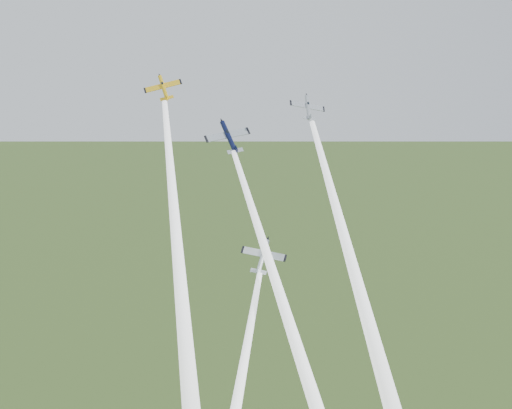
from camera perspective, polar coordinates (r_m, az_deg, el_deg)
name	(u,v)px	position (r m, az deg, el deg)	size (l,w,h in m)	color
plane_yellow	(163,88)	(116.98, -8.23, 10.25)	(6.84, 6.78, 1.07)	yellow
smoke_trail_yellow	(178,256)	(99.52, -6.95, -4.54)	(2.74, 2.74, 59.39)	white
plane_navy	(229,137)	(117.50, -2.43, 6.02)	(8.78, 8.72, 1.38)	#0C1236
smoke_trail_navy	(289,323)	(103.41, 2.96, -10.46)	(2.74, 2.74, 65.75)	white
plane_silver_right	(308,108)	(116.09, 4.64, 8.59)	(6.76, 6.70, 1.06)	#B1B6BF
smoke_trail_silver_right	(354,271)	(101.54, 8.71, -5.89)	(2.74, 2.74, 57.44)	white
plane_silver_low	(263,256)	(110.45, 0.61, -4.63)	(8.00, 7.94, 1.25)	silver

